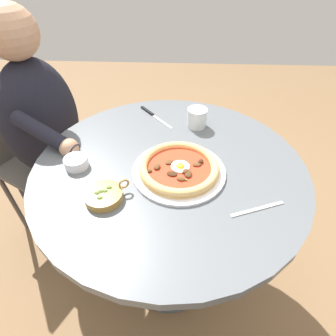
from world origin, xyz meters
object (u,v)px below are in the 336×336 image
object	(u,v)px
water_glass	(197,119)
diner_person	(55,155)
cafe_chair_diner	(35,146)
dining_table	(169,193)
pizza_on_plate	(179,168)
fork_utensil	(257,209)
olive_pan	(104,195)
ramekin_capers	(76,162)
steak_knife	(151,114)

from	to	relation	value
water_glass	diner_person	world-z (taller)	diner_person
diner_person	water_glass	bearing A→B (deg)	175.64
cafe_chair_diner	dining_table	bearing A→B (deg)	152.76
pizza_on_plate	water_glass	world-z (taller)	water_glass
dining_table	fork_utensil	world-z (taller)	fork_utensil
pizza_on_plate	olive_pan	bearing A→B (deg)	30.25
ramekin_capers	diner_person	world-z (taller)	diner_person
steak_knife	cafe_chair_diner	size ratio (longest dim) A/B	0.20
water_glass	olive_pan	distance (m)	0.50
dining_table	diner_person	bearing A→B (deg)	-27.10
fork_utensil	ramekin_capers	bearing A→B (deg)	-15.67
water_glass	dining_table	bearing A→B (deg)	67.82
water_glass	cafe_chair_diner	distance (m)	0.85
pizza_on_plate	diner_person	bearing A→B (deg)	-29.01
fork_utensil	diner_person	bearing A→B (deg)	-30.12
ramekin_capers	cafe_chair_diner	world-z (taller)	cafe_chair_diner
water_glass	cafe_chair_diner	bearing A→B (deg)	-8.46
cafe_chair_diner	diner_person	bearing A→B (deg)	152.12
steak_knife	cafe_chair_diner	distance (m)	0.65
pizza_on_plate	fork_utensil	distance (m)	0.27
olive_pan	steak_knife	bearing A→B (deg)	-100.58
ramekin_capers	water_glass	bearing A→B (deg)	-146.41
dining_table	cafe_chair_diner	distance (m)	0.79
dining_table	olive_pan	distance (m)	0.30
pizza_on_plate	steak_knife	distance (m)	0.39
olive_pan	diner_person	size ratio (longest dim) A/B	0.11
ramekin_capers	olive_pan	size ratio (longest dim) A/B	0.60
ramekin_capers	fork_utensil	bearing A→B (deg)	164.33
dining_table	fork_utensil	xyz separation A→B (m)	(-0.26, 0.19, 0.15)
cafe_chair_diner	water_glass	bearing A→B (deg)	171.54
steak_knife	diner_person	distance (m)	0.53
diner_person	cafe_chair_diner	bearing A→B (deg)	-27.88
steak_knife	diner_person	world-z (taller)	diner_person
pizza_on_plate	olive_pan	xyz separation A→B (m)	(0.22, 0.13, -0.00)
ramekin_capers	steak_knife	bearing A→B (deg)	-121.65
ramekin_capers	diner_person	distance (m)	0.48
pizza_on_plate	ramekin_capers	size ratio (longest dim) A/B	3.93
pizza_on_plate	olive_pan	size ratio (longest dim) A/B	2.37
ramekin_capers	cafe_chair_diner	xyz separation A→B (m)	(0.39, -0.39, -0.24)
dining_table	ramekin_capers	bearing A→B (deg)	5.47
pizza_on_plate	cafe_chair_diner	size ratio (longest dim) A/B	0.35
water_glass	olive_pan	bearing A→B (deg)	55.42
water_glass	diner_person	bearing A→B (deg)	-4.36
diner_person	cafe_chair_diner	world-z (taller)	diner_person
steak_knife	olive_pan	bearing A→B (deg)	79.42
water_glass	ramekin_capers	world-z (taller)	water_glass
diner_person	fork_utensil	bearing A→B (deg)	149.88
diner_person	cafe_chair_diner	xyz separation A→B (m)	(0.13, -0.07, -0.00)
fork_utensil	steak_knife	bearing A→B (deg)	-55.54
steak_knife	dining_table	bearing A→B (deg)	106.03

